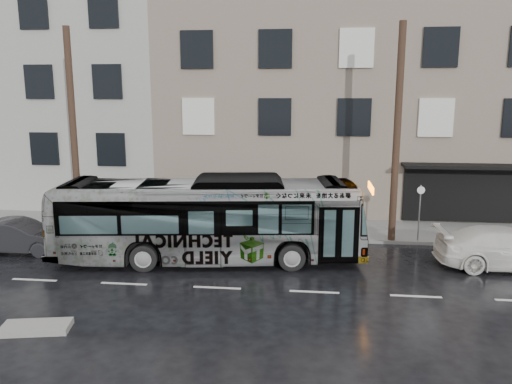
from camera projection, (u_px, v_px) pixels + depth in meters
ground at (229, 263)px, 18.94m from camera, size 120.00×120.00×0.00m
sidewalk at (246, 227)px, 23.70m from camera, size 90.00×3.60×0.15m
building_taupe at (346, 107)px, 29.70m from camera, size 20.00×12.00×11.00m
utility_pole_front at (397, 135)px, 20.54m from camera, size 0.30×0.30×9.00m
utility_pole_rear at (73, 132)px, 22.07m from camera, size 0.30×0.30×9.00m
sign_post at (419, 213)px, 21.06m from camera, size 0.06×0.06×2.40m
bus at (208, 219)px, 18.90m from camera, size 11.93×4.17×3.25m
white_sedan at (507, 248)px, 18.29m from camera, size 5.19×2.25×1.49m
dark_sedan at (19, 236)px, 20.08m from camera, size 4.11×1.52×1.34m
slush_pile at (36, 327)px, 13.51m from camera, size 1.92×1.14×0.18m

